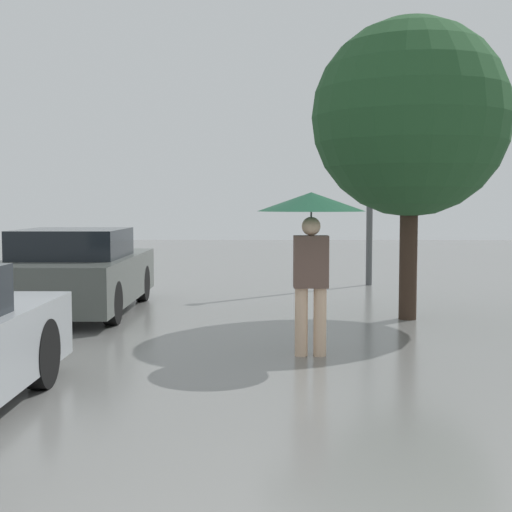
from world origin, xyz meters
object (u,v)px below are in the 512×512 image
Objects in this scene: pedestrian at (311,220)px; street_lamp at (370,142)px; parked_car_farthest at (76,273)px; tree at (410,119)px.

street_lamp is at bearing 76.38° from pedestrian.
street_lamp is (1.66, 6.86, 1.42)m from pedestrian.
pedestrian is at bearing -42.95° from parked_car_farthest.
pedestrian is at bearing -122.10° from tree.
tree is at bearing -91.09° from street_lamp.
pedestrian is 7.20m from street_lamp.
tree is at bearing 57.90° from pedestrian.
tree is at bearing -7.57° from parked_car_farthest.
pedestrian is 3.28m from tree.
pedestrian is 0.46× the size of parked_car_farthest.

